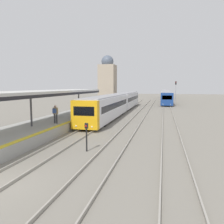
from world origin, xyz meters
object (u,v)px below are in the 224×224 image
Objects in this scene: train_near at (119,102)px; signal_post_near at (87,134)px; train_far at (166,95)px; person_on_platform at (55,113)px; signal_mast_far at (176,91)px.

signal_post_near is (2.23, -21.46, -0.54)m from train_near.
train_far is at bearing 77.32° from train_near.
signal_post_near is at bearing -84.07° from train_near.
signal_post_near is (4.73, -4.83, -0.68)m from person_on_platform.
signal_mast_far is at bearing -84.67° from train_far.
train_near is at bearing -102.68° from train_far.
person_on_platform is 51.92m from train_far.
signal_mast_far is at bearing 69.11° from person_on_platform.
train_near is at bearing 95.93° from signal_post_near.
train_far is 24.27× the size of signal_post_near.
train_far is at bearing 78.65° from person_on_platform.
train_near is 17.13× the size of signal_post_near.
signal_mast_far reaches higher than signal_post_near.
person_on_platform reaches higher than signal_post_near.
train_far reaches higher than person_on_platform.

